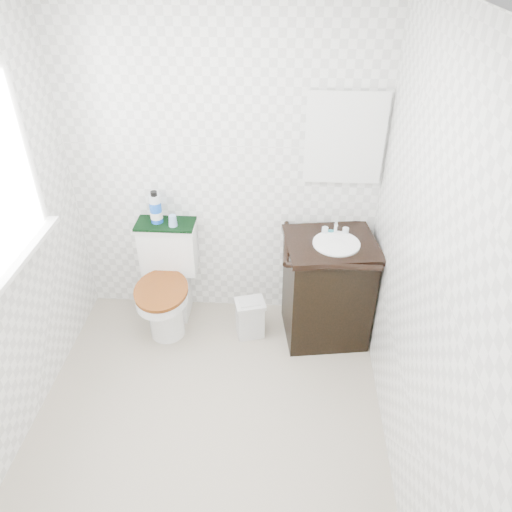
# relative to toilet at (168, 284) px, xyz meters

# --- Properties ---
(floor) EXTENTS (2.40, 2.40, 0.00)m
(floor) POSITION_rel_toilet_xyz_m (0.42, -0.97, -0.35)
(floor) COLOR #AA9D89
(floor) RESTS_ON ground
(wall_back) EXTENTS (2.40, 0.00, 2.40)m
(wall_back) POSITION_rel_toilet_xyz_m (0.42, 0.23, 0.85)
(wall_back) COLOR white
(wall_back) RESTS_ON ground
(wall_front) EXTENTS (2.40, 0.00, 2.40)m
(wall_front) POSITION_rel_toilet_xyz_m (0.42, -2.17, 0.85)
(wall_front) COLOR white
(wall_front) RESTS_ON ground
(wall_right) EXTENTS (0.00, 2.40, 2.40)m
(wall_right) POSITION_rel_toilet_xyz_m (1.52, -0.97, 0.85)
(wall_right) COLOR white
(wall_right) RESTS_ON ground
(mirror) EXTENTS (0.50, 0.02, 0.60)m
(mirror) POSITION_rel_toilet_xyz_m (1.23, 0.21, 1.10)
(mirror) COLOR silver
(mirror) RESTS_ON wall_back
(toilet) EXTENTS (0.43, 0.64, 0.80)m
(toilet) POSITION_rel_toilet_xyz_m (0.00, 0.00, 0.00)
(toilet) COLOR white
(toilet) RESTS_ON floor
(vanity) EXTENTS (0.69, 0.61, 0.92)m
(vanity) POSITION_rel_toilet_xyz_m (1.19, -0.06, 0.08)
(vanity) COLOR black
(vanity) RESTS_ON floor
(trash_bin) EXTENTS (0.25, 0.22, 0.31)m
(trash_bin) POSITION_rel_toilet_xyz_m (0.63, -0.12, -0.19)
(trash_bin) COLOR silver
(trash_bin) RESTS_ON floor
(towel) EXTENTS (0.42, 0.22, 0.02)m
(towel) POSITION_rel_toilet_xyz_m (0.00, 0.12, 0.46)
(towel) COLOR black
(towel) RESTS_ON toilet
(mouthwash_bottle) EXTENTS (0.08, 0.08, 0.24)m
(mouthwash_bottle) POSITION_rel_toilet_xyz_m (-0.06, 0.13, 0.58)
(mouthwash_bottle) COLOR blue
(mouthwash_bottle) RESTS_ON towel
(cup) EXTENTS (0.07, 0.07, 0.08)m
(cup) POSITION_rel_toilet_xyz_m (0.07, 0.09, 0.51)
(cup) COLOR #7C9ECC
(cup) RESTS_ON towel
(soap_bar) EXTENTS (0.07, 0.05, 0.02)m
(soap_bar) POSITION_rel_toilet_xyz_m (1.19, 0.06, 0.48)
(soap_bar) COLOR #1B7481
(soap_bar) RESTS_ON vanity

